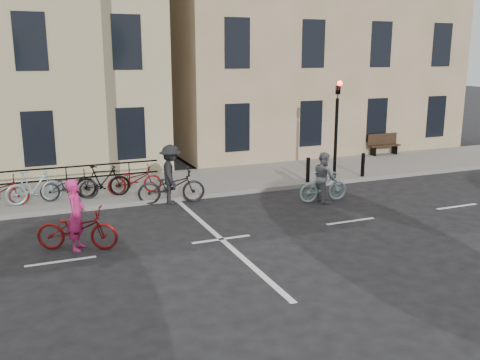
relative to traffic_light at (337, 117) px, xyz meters
name	(u,v)px	position (x,y,z in m)	size (l,w,h in m)	color
ground	(221,239)	(-6.20, -4.34, -2.45)	(120.00, 120.00, 0.00)	black
sidewalk	(46,197)	(-10.20, 1.66, -2.38)	(46.00, 4.00, 0.15)	slate
building_east	(294,26)	(2.80, 8.66, 3.70)	(14.00, 10.00, 12.00)	#99825C
traffic_light	(337,117)	(0.00, 0.00, 0.00)	(0.18, 0.30, 3.90)	black
bollard_east	(308,170)	(-1.20, -0.09, -1.85)	(0.14, 0.14, 0.90)	black
bollard_west	(363,165)	(1.20, -0.09, -1.85)	(0.14, 0.14, 0.90)	black
bench	(383,143)	(4.80, 3.39, -1.78)	(1.60, 0.41, 0.97)	black
parked_bikes	(34,188)	(-10.55, 0.70, -1.81)	(8.30, 1.23, 1.05)	black
cyclist_pink	(77,225)	(-9.72, -3.64, -1.84)	(2.11, 1.41, 1.78)	maroon
cyclist_grey	(324,182)	(-1.81, -2.17, -1.79)	(1.73, 0.83, 1.65)	#87ABB1
cyclist_dark	(171,181)	(-6.44, -0.44, -1.70)	(2.25, 1.34, 1.91)	black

